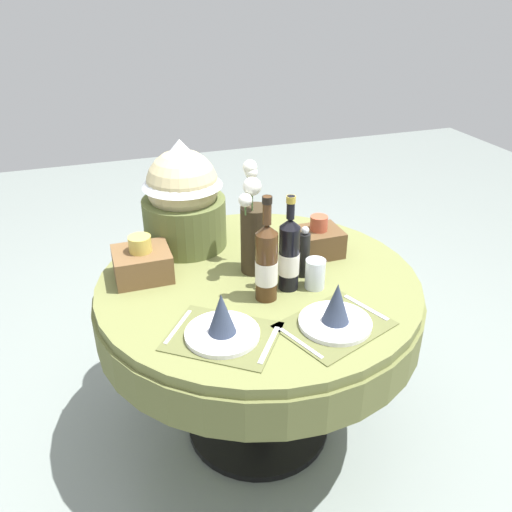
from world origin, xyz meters
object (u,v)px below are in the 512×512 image
object	(u,v)px
flower_vase	(254,230)
woven_basket_side_right	(318,240)
place_setting_right	(336,314)
tumbler_near_right	(315,274)
gift_tub_back_left	(183,192)
woven_basket_side_left	(142,262)
pepper_mill	(304,253)
place_setting_left	(222,325)
wine_bottle_right	(267,262)
wine_bottle_left	(289,254)
dining_table	(258,307)

from	to	relation	value
flower_vase	woven_basket_side_right	size ratio (longest dim) A/B	2.27
place_setting_right	woven_basket_side_right	bearing A→B (deg)	72.14
tumbler_near_right	gift_tub_back_left	size ratio (longest dim) A/B	0.25
gift_tub_back_left	woven_basket_side_left	xyz separation A→B (m)	(-0.21, -0.22, -0.17)
pepper_mill	woven_basket_side_left	world-z (taller)	pepper_mill
gift_tub_back_left	place_setting_left	bearing A→B (deg)	-92.39
gift_tub_back_left	flower_vase	bearing A→B (deg)	-55.83
woven_basket_side_right	gift_tub_back_left	bearing A→B (deg)	152.20
flower_vase	wine_bottle_right	distance (m)	0.21
wine_bottle_left	flower_vase	bearing A→B (deg)	115.02
pepper_mill	gift_tub_back_left	distance (m)	0.56
tumbler_near_right	woven_basket_side_right	xyz separation A→B (m)	(0.12, 0.23, 0.01)
flower_vase	tumbler_near_right	bearing A→B (deg)	-48.55
tumbler_near_right	woven_basket_side_right	world-z (taller)	woven_basket_side_right
wine_bottle_right	woven_basket_side_left	xyz separation A→B (m)	(-0.39, 0.29, -0.08)
wine_bottle_right	gift_tub_back_left	bearing A→B (deg)	109.74
gift_tub_back_left	wine_bottle_right	bearing A→B (deg)	-70.26
dining_table	flower_vase	bearing A→B (deg)	85.57
place_setting_left	woven_basket_side_left	distance (m)	0.49
flower_vase	woven_basket_side_right	distance (m)	0.31
place_setting_right	gift_tub_back_left	bearing A→B (deg)	114.67
place_setting_right	wine_bottle_right	distance (m)	0.30
flower_vase	wine_bottle_left	world-z (taller)	flower_vase
place_setting_left	wine_bottle_right	xyz separation A→B (m)	(0.21, 0.17, 0.10)
wine_bottle_left	wine_bottle_right	size ratio (longest dim) A/B	0.93
place_setting_left	pepper_mill	distance (m)	0.48
place_setting_left	pepper_mill	world-z (taller)	pepper_mill
gift_tub_back_left	woven_basket_side_right	bearing A→B (deg)	-27.80
place_setting_left	woven_basket_side_left	xyz separation A→B (m)	(-0.18, 0.46, 0.02)
place_setting_left	flower_vase	size ratio (longest dim) A/B	1.03
place_setting_right	woven_basket_side_left	world-z (taller)	woven_basket_side_left
wine_bottle_left	wine_bottle_right	distance (m)	0.11
wine_bottle_left	pepper_mill	world-z (taller)	wine_bottle_left
wine_bottle_right	woven_basket_side_right	world-z (taller)	wine_bottle_right
place_setting_right	flower_vase	xyz separation A→B (m)	(-0.13, 0.43, 0.13)
place_setting_left	wine_bottle_left	size ratio (longest dim) A/B	1.19
dining_table	flower_vase	distance (m)	0.31
wine_bottle_left	tumbler_near_right	world-z (taller)	wine_bottle_left
wine_bottle_right	tumbler_near_right	bearing A→B (deg)	3.24
pepper_mill	woven_basket_side_right	bearing A→B (deg)	49.09
wine_bottle_left	pepper_mill	distance (m)	0.11
pepper_mill	place_setting_right	bearing A→B (deg)	-94.97
place_setting_right	flower_vase	world-z (taller)	flower_vase
dining_table	woven_basket_side_right	bearing A→B (deg)	20.33
tumbler_near_right	wine_bottle_right	bearing A→B (deg)	-176.76
wine_bottle_right	woven_basket_side_right	xyz separation A→B (m)	(0.31, 0.24, -0.08)
place_setting_left	flower_vase	distance (m)	0.46
tumbler_near_right	gift_tub_back_left	distance (m)	0.64
place_setting_left	tumbler_near_right	xyz separation A→B (m)	(0.40, 0.18, 0.01)
wine_bottle_right	pepper_mill	size ratio (longest dim) A/B	1.87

